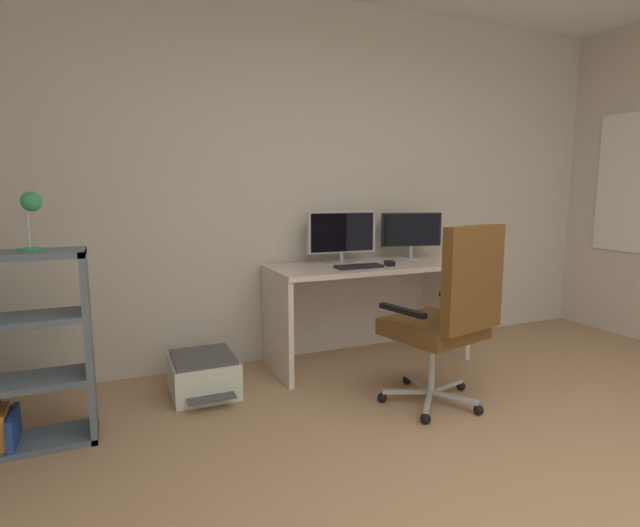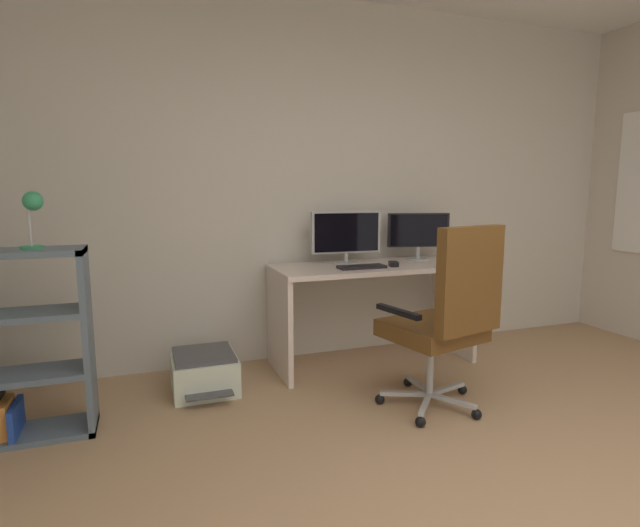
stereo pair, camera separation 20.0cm
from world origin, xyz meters
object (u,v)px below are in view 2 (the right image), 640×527
(desk_lamp, at_px, (33,210))
(monitor_secondary, at_px, (418,232))
(desk, at_px, (372,291))
(computer_mouse, at_px, (394,264))
(office_chair, at_px, (446,315))
(keyboard, at_px, (362,267))
(printer, at_px, (204,372))
(monitor_main, at_px, (346,234))

(desk_lamp, bearing_deg, monitor_secondary, 12.16)
(monitor_secondary, bearing_deg, desk, -165.14)
(desk_lamp, bearing_deg, desk, 11.58)
(monitor_secondary, relative_size, computer_mouse, 4.84)
(desk_lamp, bearing_deg, office_chair, -12.88)
(desk, relative_size, desk_lamp, 5.08)
(keyboard, distance_m, desk_lamp, 2.04)
(printer, bearing_deg, keyboard, -0.30)
(computer_mouse, height_order, office_chair, office_chair)
(keyboard, relative_size, printer, 0.65)
(computer_mouse, bearing_deg, monitor_secondary, 52.32)
(computer_mouse, bearing_deg, keyboard, -162.09)
(monitor_main, xyz_separation_m, keyboard, (0.02, -0.25, -0.21))
(desk_lamp, xyz_separation_m, printer, (0.85, 0.31, -1.08))
(monitor_main, distance_m, monitor_secondary, 0.62)
(desk, distance_m, office_chair, 0.93)
(monitor_secondary, height_order, computer_mouse, monitor_secondary)
(keyboard, distance_m, printer, 1.29)
(desk, relative_size, monitor_main, 2.74)
(monitor_main, height_order, computer_mouse, monitor_main)
(office_chair, relative_size, desk_lamp, 3.81)
(monitor_secondary, xyz_separation_m, desk_lamp, (-2.57, -0.55, 0.24))
(office_chair, bearing_deg, printer, 148.23)
(monitor_main, height_order, printer, monitor_main)
(keyboard, bearing_deg, monitor_main, 94.35)
(monitor_main, relative_size, monitor_secondary, 1.12)
(office_chair, bearing_deg, keyboard, 102.39)
(monitor_main, distance_m, office_chair, 1.13)
(desk_lamp, bearing_deg, computer_mouse, 7.90)
(monitor_main, bearing_deg, monitor_secondary, 0.01)
(monitor_secondary, xyz_separation_m, computer_mouse, (-0.35, -0.25, -0.20))
(office_chair, height_order, printer, office_chair)
(desk, bearing_deg, computer_mouse, -49.72)
(printer, bearing_deg, monitor_secondary, 8.07)
(monitor_main, distance_m, printer, 1.41)
(monitor_secondary, relative_size, desk_lamp, 1.65)
(keyboard, relative_size, computer_mouse, 3.40)
(monitor_secondary, bearing_deg, monitor_main, -179.99)
(monitor_secondary, bearing_deg, printer, -171.93)
(monitor_main, height_order, keyboard, monitor_main)
(monitor_secondary, distance_m, office_chair, 1.19)
(printer, bearing_deg, office_chair, -31.77)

